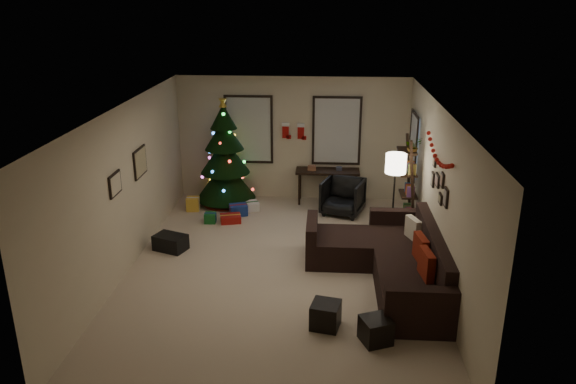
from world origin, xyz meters
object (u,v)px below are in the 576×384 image
at_px(christmas_tree, 225,160).
at_px(sofa, 391,261).
at_px(bookshelf, 409,188).
at_px(desk, 328,174).
at_px(desk_chair, 343,197).

xyz_separation_m(christmas_tree, sofa, (3.23, -3.23, -0.68)).
bearing_deg(christmas_tree, bookshelf, -20.30).
xyz_separation_m(christmas_tree, bookshelf, (3.72, -1.37, -0.07)).
xyz_separation_m(sofa, bookshelf, (0.49, 1.86, 0.61)).
xyz_separation_m(sofa, desk, (-1.03, 3.43, 0.35)).
height_order(sofa, desk, sofa).
bearing_deg(christmas_tree, desk, 5.25).
height_order(sofa, desk_chair, sofa).
bearing_deg(desk_chair, desk, 134.22).
relative_size(christmas_tree, sofa, 0.79).
relative_size(sofa, bookshelf, 1.59).
distance_m(desk, desk_chair, 0.78).
bearing_deg(desk, christmas_tree, -174.75).
bearing_deg(sofa, desk, 106.71).
distance_m(sofa, desk, 3.60).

